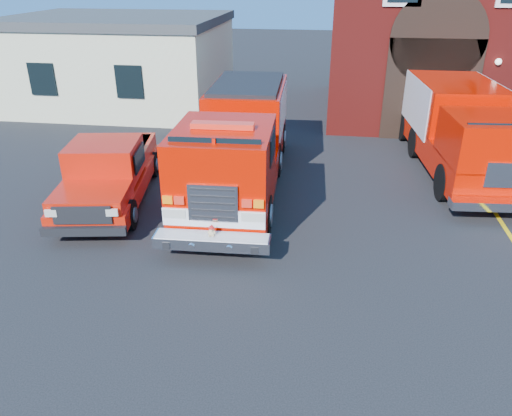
# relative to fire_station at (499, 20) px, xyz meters

# --- Properties ---
(ground) EXTENTS (100.00, 100.00, 0.00)m
(ground) POSITION_rel_fire_station_xyz_m (-8.99, -13.98, -4.25)
(ground) COLOR black
(ground) RESTS_ON ground
(parking_stripe_near) EXTENTS (0.12, 3.00, 0.01)m
(parking_stripe_near) POSITION_rel_fire_station_xyz_m (-2.49, -12.98, -4.25)
(parking_stripe_near) COLOR #DCB40B
(parking_stripe_near) RESTS_ON ground
(parking_stripe_mid) EXTENTS (0.12, 3.00, 0.01)m
(parking_stripe_mid) POSITION_rel_fire_station_xyz_m (-2.49, -9.98, -4.25)
(parking_stripe_mid) COLOR #DCB40B
(parking_stripe_mid) RESTS_ON ground
(parking_stripe_far) EXTENTS (0.12, 3.00, 0.01)m
(parking_stripe_far) POSITION_rel_fire_station_xyz_m (-2.49, -6.98, -4.25)
(parking_stripe_far) COLOR #DCB40B
(parking_stripe_far) RESTS_ON ground
(fire_station) EXTENTS (15.20, 10.20, 8.45)m
(fire_station) POSITION_rel_fire_station_xyz_m (0.00, 0.00, 0.00)
(fire_station) COLOR maroon
(fire_station) RESTS_ON ground
(side_building) EXTENTS (10.20, 8.20, 4.35)m
(side_building) POSITION_rel_fire_station_xyz_m (-17.99, -0.99, -2.05)
(side_building) COLOR beige
(side_building) RESTS_ON ground
(fire_engine) EXTENTS (3.00, 9.54, 2.91)m
(fire_engine) POSITION_rel_fire_station_xyz_m (-10.16, -10.90, -2.75)
(fire_engine) COLOR black
(fire_engine) RESTS_ON ground
(pickup_truck) EXTENTS (3.05, 6.13, 1.92)m
(pickup_truck) POSITION_rel_fire_station_xyz_m (-13.79, -12.56, -3.35)
(pickup_truck) COLOR black
(pickup_truck) RESTS_ON ground
(secondary_truck) EXTENTS (3.33, 8.85, 2.81)m
(secondary_truck) POSITION_rel_fire_station_xyz_m (-2.95, -8.06, -2.72)
(secondary_truck) COLOR black
(secondary_truck) RESTS_ON ground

